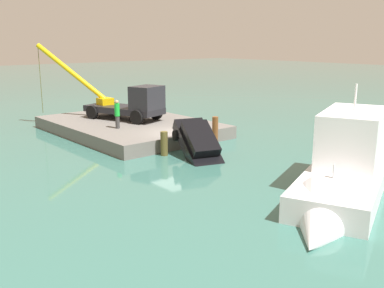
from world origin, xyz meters
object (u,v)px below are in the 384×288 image
(dock_worker, at_px, (117,114))
(moored_yacht, at_px, (342,184))
(salvaged_car, at_px, (200,146))
(crane_truck, at_px, (129,102))

(dock_worker, relative_size, moored_yacht, 0.15)
(salvaged_car, height_order, moored_yacht, moored_yacht)
(crane_truck, bearing_deg, dock_worker, -46.63)
(dock_worker, bearing_deg, moored_yacht, 5.59)
(dock_worker, bearing_deg, crane_truck, 133.37)
(salvaged_car, bearing_deg, moored_yacht, 2.31)
(dock_worker, distance_m, salvaged_car, 7.09)
(salvaged_car, bearing_deg, crane_truck, 172.88)
(moored_yacht, bearing_deg, dock_worker, -174.41)
(dock_worker, distance_m, moored_yacht, 15.81)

